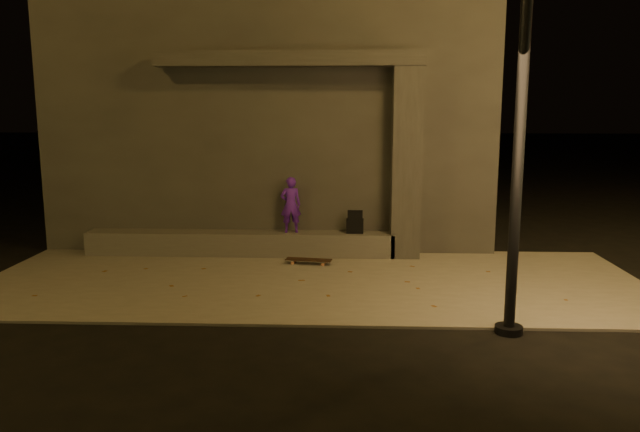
{
  "coord_description": "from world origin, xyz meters",
  "views": [
    {
      "loc": [
        0.55,
        -8.11,
        2.92
      ],
      "look_at": [
        0.14,
        2.0,
        1.13
      ],
      "focal_mm": 35.0,
      "sensor_mm": 36.0,
      "label": 1
    }
  ],
  "objects_px": {
    "column": "(406,164)",
    "backpack": "(355,225)",
    "skateboard": "(309,260)",
    "street_lamp_0": "(526,16)",
    "skateboarder": "(291,205)"
  },
  "relations": [
    {
      "from": "column",
      "to": "street_lamp_0",
      "type": "relative_size",
      "value": 0.51
    },
    {
      "from": "skateboard",
      "to": "column",
      "type": "bearing_deg",
      "value": 30.2
    },
    {
      "from": "skateboard",
      "to": "skateboarder",
      "type": "bearing_deg",
      "value": 127.26
    },
    {
      "from": "street_lamp_0",
      "to": "skateboard",
      "type": "bearing_deg",
      "value": 130.12
    },
    {
      "from": "backpack",
      "to": "street_lamp_0",
      "type": "distance_m",
      "value": 5.59
    },
    {
      "from": "skateboarder",
      "to": "street_lamp_0",
      "type": "bearing_deg",
      "value": 119.41
    },
    {
      "from": "street_lamp_0",
      "to": "column",
      "type": "bearing_deg",
      "value": 103.78
    },
    {
      "from": "column",
      "to": "backpack",
      "type": "bearing_deg",
      "value": 180.0
    },
    {
      "from": "column",
      "to": "street_lamp_0",
      "type": "height_order",
      "value": "street_lamp_0"
    },
    {
      "from": "backpack",
      "to": "street_lamp_0",
      "type": "bearing_deg",
      "value": -61.78
    },
    {
      "from": "skateboard",
      "to": "backpack",
      "type": "bearing_deg",
      "value": 48.48
    },
    {
      "from": "column",
      "to": "backpack",
      "type": "distance_m",
      "value": 1.53
    },
    {
      "from": "backpack",
      "to": "column",
      "type": "bearing_deg",
      "value": 2.49
    },
    {
      "from": "skateboard",
      "to": "street_lamp_0",
      "type": "distance_m",
      "value": 5.82
    },
    {
      "from": "skateboarder",
      "to": "backpack",
      "type": "bearing_deg",
      "value": 171.11
    }
  ]
}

